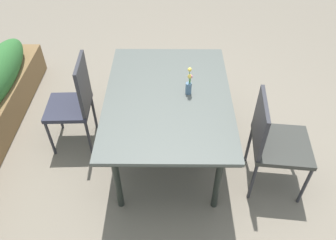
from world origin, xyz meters
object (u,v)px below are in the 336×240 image
(flower_vase, at_px, (189,83))
(dining_table, at_px, (168,101))
(chair_far_side, at_px, (75,100))
(chair_near_left, at_px, (274,139))

(flower_vase, bearing_deg, dining_table, 101.18)
(chair_far_side, height_order, flower_vase, flower_vase)
(chair_far_side, xyz_separation_m, flower_vase, (-0.13, -1.05, 0.30))
(chair_near_left, xyz_separation_m, chair_far_side, (0.49, 1.74, -0.00))
(dining_table, height_order, chair_far_side, chair_far_side)
(flower_vase, bearing_deg, chair_far_side, 83.07)
(dining_table, distance_m, chair_far_side, 0.90)
(chair_near_left, height_order, flower_vase, flower_vase)
(chair_far_side, distance_m, flower_vase, 1.10)
(chair_near_left, xyz_separation_m, flower_vase, (0.36, 0.69, 0.30))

